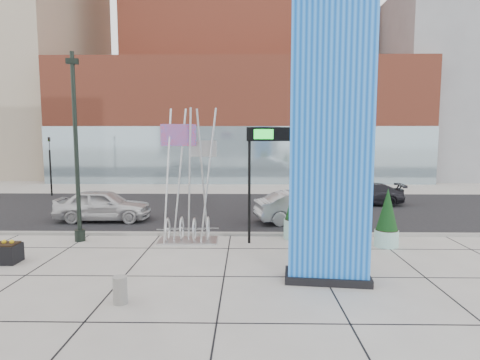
{
  "coord_description": "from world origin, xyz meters",
  "views": [
    {
      "loc": [
        1.67,
        -12.59,
        4.2
      ],
      "look_at": [
        1.43,
        2.0,
        2.58
      ],
      "focal_mm": 30.0,
      "sensor_mm": 36.0,
      "label": 1
    }
  ],
  "objects_px": {
    "overhead_street_sign": "(270,144)",
    "car_silver_mid": "(303,207)",
    "car_white_west": "(103,205)",
    "lamp_post": "(77,166)",
    "concrete_bollard": "(120,290)",
    "public_art_sculpture": "(188,207)",
    "blue_pylon": "(330,146)"
  },
  "relations": [
    {
      "from": "overhead_street_sign",
      "to": "car_silver_mid",
      "type": "bearing_deg",
      "value": 60.34
    },
    {
      "from": "overhead_street_sign",
      "to": "car_white_west",
      "type": "xyz_separation_m",
      "value": [
        -7.93,
        3.95,
        -3.1
      ]
    },
    {
      "from": "overhead_street_sign",
      "to": "car_white_west",
      "type": "relative_size",
      "value": 0.99
    },
    {
      "from": "lamp_post",
      "to": "car_silver_mid",
      "type": "bearing_deg",
      "value": 20.99
    },
    {
      "from": "concrete_bollard",
      "to": "car_white_west",
      "type": "xyz_separation_m",
      "value": [
        -3.88,
        9.71,
        0.43
      ]
    },
    {
      "from": "public_art_sculpture",
      "to": "car_white_west",
      "type": "relative_size",
      "value": 1.15
    },
    {
      "from": "blue_pylon",
      "to": "public_art_sculpture",
      "type": "relative_size",
      "value": 1.53
    },
    {
      "from": "overhead_street_sign",
      "to": "car_silver_mid",
      "type": "distance_m",
      "value": 5.26
    },
    {
      "from": "lamp_post",
      "to": "overhead_street_sign",
      "type": "relative_size",
      "value": 1.64
    },
    {
      "from": "public_art_sculpture",
      "to": "car_white_west",
      "type": "height_order",
      "value": "public_art_sculpture"
    },
    {
      "from": "concrete_bollard",
      "to": "car_white_west",
      "type": "relative_size",
      "value": 0.15
    },
    {
      "from": "public_art_sculpture",
      "to": "car_silver_mid",
      "type": "bearing_deg",
      "value": 34.51
    },
    {
      "from": "blue_pylon",
      "to": "public_art_sculpture",
      "type": "distance_m",
      "value": 6.81
    },
    {
      "from": "blue_pylon",
      "to": "concrete_bollard",
      "type": "xyz_separation_m",
      "value": [
        -5.52,
        -1.68,
        -3.56
      ]
    },
    {
      "from": "blue_pylon",
      "to": "public_art_sculpture",
      "type": "bearing_deg",
      "value": 144.1
    },
    {
      "from": "car_white_west",
      "to": "concrete_bollard",
      "type": "bearing_deg",
      "value": -159.57
    },
    {
      "from": "blue_pylon",
      "to": "concrete_bollard",
      "type": "bearing_deg",
      "value": -156.43
    },
    {
      "from": "lamp_post",
      "to": "car_silver_mid",
      "type": "xyz_separation_m",
      "value": [
        9.39,
        3.6,
        -2.27
      ]
    },
    {
      "from": "lamp_post",
      "to": "public_art_sculpture",
      "type": "distance_m",
      "value": 4.66
    },
    {
      "from": "blue_pylon",
      "to": "concrete_bollard",
      "type": "height_order",
      "value": "blue_pylon"
    },
    {
      "from": "concrete_bollard",
      "to": "overhead_street_sign",
      "type": "xyz_separation_m",
      "value": [
        4.05,
        5.76,
        3.53
      ]
    },
    {
      "from": "concrete_bollard",
      "to": "public_art_sculpture",
      "type": "bearing_deg",
      "value": 81.79
    },
    {
      "from": "lamp_post",
      "to": "concrete_bollard",
      "type": "xyz_separation_m",
      "value": [
        3.5,
        -5.96,
        -2.68
      ]
    },
    {
      "from": "public_art_sculpture",
      "to": "car_silver_mid",
      "type": "xyz_separation_m",
      "value": [
        5.03,
        3.61,
        -0.63
      ]
    },
    {
      "from": "lamp_post",
      "to": "public_art_sculpture",
      "type": "relative_size",
      "value": 1.4
    },
    {
      "from": "blue_pylon",
      "to": "car_silver_mid",
      "type": "height_order",
      "value": "blue_pylon"
    },
    {
      "from": "blue_pylon",
      "to": "lamp_post",
      "type": "xyz_separation_m",
      "value": [
        -9.02,
        4.28,
        -0.88
      ]
    },
    {
      "from": "blue_pylon",
      "to": "overhead_street_sign",
      "type": "height_order",
      "value": "blue_pylon"
    },
    {
      "from": "car_white_west",
      "to": "lamp_post",
      "type": "bearing_deg",
      "value": -175.55
    },
    {
      "from": "overhead_street_sign",
      "to": "car_silver_mid",
      "type": "xyz_separation_m",
      "value": [
        1.84,
        3.81,
        -3.13
      ]
    },
    {
      "from": "overhead_street_sign",
      "to": "car_white_west",
      "type": "height_order",
      "value": "overhead_street_sign"
    },
    {
      "from": "lamp_post",
      "to": "overhead_street_sign",
      "type": "bearing_deg",
      "value": -1.54
    }
  ]
}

